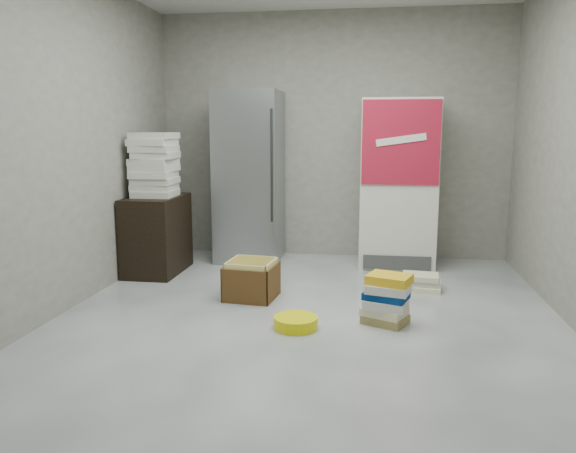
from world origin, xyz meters
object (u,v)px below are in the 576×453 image
(phonebook_stack_main, at_px, (387,299))
(coke_cooler, at_px, (398,183))
(cardboard_box, at_px, (252,282))
(wood_shelf, at_px, (157,235))
(steel_fridge, at_px, (250,177))

(phonebook_stack_main, bearing_deg, coke_cooler, 105.53)
(coke_cooler, distance_m, cardboard_box, 2.11)
(wood_shelf, relative_size, cardboard_box, 1.73)
(steel_fridge, xyz_separation_m, coke_cooler, (1.65, -0.01, -0.05))
(cardboard_box, bearing_deg, wood_shelf, 153.22)
(coke_cooler, relative_size, wood_shelf, 2.25)
(phonebook_stack_main, bearing_deg, steel_fridge, 147.01)
(steel_fridge, height_order, wood_shelf, steel_fridge)
(steel_fridge, xyz_separation_m, cardboard_box, (0.34, -1.47, -0.81))
(steel_fridge, distance_m, wood_shelf, 1.23)
(steel_fridge, bearing_deg, wood_shelf, -138.69)
(steel_fridge, relative_size, wood_shelf, 2.37)
(coke_cooler, height_order, cardboard_box, coke_cooler)
(cardboard_box, bearing_deg, phonebook_stack_main, -17.32)
(phonebook_stack_main, bearing_deg, cardboard_box, 176.52)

